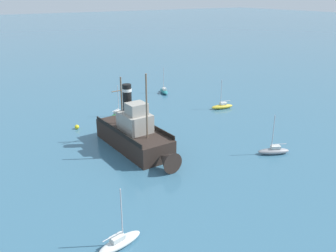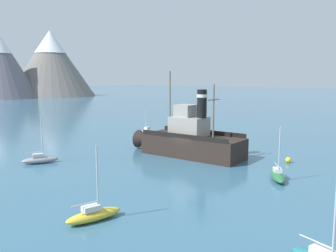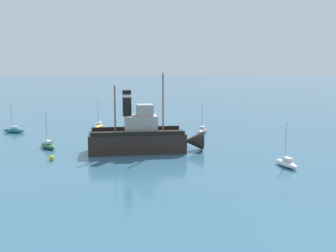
# 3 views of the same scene
# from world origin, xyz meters

# --- Properties ---
(ground_plane) EXTENTS (600.00, 600.00, 0.00)m
(ground_plane) POSITION_xyz_m (0.00, 0.00, 0.00)
(ground_plane) COLOR #38667F
(old_tugboat) EXTENTS (4.87, 14.52, 9.90)m
(old_tugboat) POSITION_xyz_m (1.44, 0.63, 1.83)
(old_tugboat) COLOR #2D231E
(old_tugboat) RESTS_ON ground
(sailboat_yellow) EXTENTS (3.95, 1.92, 4.90)m
(sailboat_yellow) POSITION_xyz_m (-18.10, -5.99, 0.43)
(sailboat_yellow) COLOR gold
(sailboat_yellow) RESTS_ON ground
(sailboat_green) EXTENTS (3.79, 2.98, 4.90)m
(sailboat_green) POSITION_xyz_m (-1.82, -11.59, 0.43)
(sailboat_green) COLOR #286B3D
(sailboat_green) RESTS_ON ground
(sailboat_teal) EXTENTS (2.22, 3.95, 4.90)m
(sailboat_teal) POSITION_xyz_m (-15.06, -19.27, 0.43)
(sailboat_teal) COLOR #23757A
(sailboat_teal) RESTS_ON ground
(sailboat_white) EXTENTS (3.94, 1.82, 4.90)m
(sailboat_white) POSITION_xyz_m (10.88, 15.85, 0.43)
(sailboat_white) COLOR white
(sailboat_white) RESTS_ON ground
(sailboat_grey) EXTENTS (3.89, 2.68, 4.90)m
(sailboat_grey) POSITION_xyz_m (-11.71, 10.74, 0.43)
(sailboat_grey) COLOR gray
(sailboat_grey) RESTS_ON ground
(mooring_buoy) EXTENTS (0.62, 0.62, 0.62)m
(mooring_buoy) POSITION_xyz_m (5.29, -9.92, 0.31)
(mooring_buoy) COLOR yellow
(mooring_buoy) RESTS_ON ground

